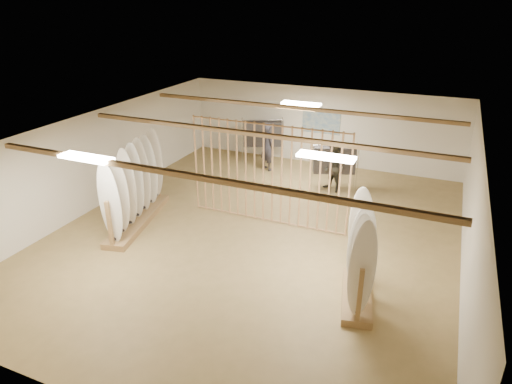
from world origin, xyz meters
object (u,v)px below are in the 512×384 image
at_px(clothing_rack_a, 262,134).
at_px(clothing_rack_b, 334,160).
at_px(shopper_b, 334,165).
at_px(rack_left, 136,197).
at_px(rack_right, 359,270).
at_px(shopper_a, 267,143).

distance_m(clothing_rack_a, clothing_rack_b, 3.54).
distance_m(clothing_rack_b, shopper_b, 0.21).
relative_size(rack_left, rack_right, 1.51).
xyz_separation_m(shopper_a, shopper_b, (2.66, -0.98, -0.10)).
distance_m(rack_right, clothing_rack_a, 8.80).
xyz_separation_m(clothing_rack_a, shopper_a, (0.53, -0.81, -0.07)).
distance_m(shopper_a, shopper_b, 2.83).
height_order(rack_right, clothing_rack_b, rack_right).
relative_size(clothing_rack_b, shopper_a, 0.77).
bearing_deg(clothing_rack_a, clothing_rack_b, -51.91).
xyz_separation_m(clothing_rack_b, shopper_b, (0.04, -0.18, -0.10)).
xyz_separation_m(rack_right, shopper_b, (-1.90, 5.38, 0.16)).
distance_m(rack_right, shopper_a, 7.83).
distance_m(rack_right, clothing_rack_b, 5.90).
bearing_deg(clothing_rack_b, rack_left, -155.00).
relative_size(rack_left, shopper_a, 1.64).
relative_size(clothing_rack_b, shopper_b, 0.86).
bearing_deg(shopper_a, shopper_b, -172.35).
bearing_deg(rack_left, clothing_rack_b, 32.94).
relative_size(rack_left, shopper_b, 1.83).
distance_m(rack_left, shopper_b, 6.13).
distance_m(clothing_rack_a, shopper_a, 0.97).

